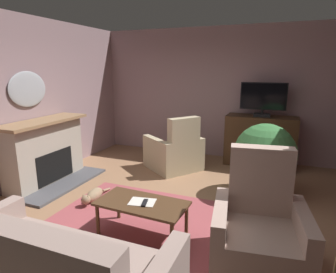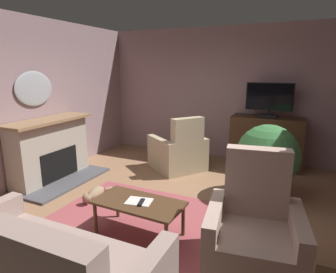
{
  "view_description": "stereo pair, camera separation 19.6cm",
  "coord_description": "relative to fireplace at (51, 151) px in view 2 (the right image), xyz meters",
  "views": [
    {
      "loc": [
        1.45,
        -3.39,
        1.98
      ],
      "look_at": [
        0.0,
        0.21,
        1.04
      ],
      "focal_mm": 30.66,
      "sensor_mm": 36.0,
      "label": 1
    },
    {
      "loc": [
        1.63,
        -3.31,
        1.98
      ],
      "look_at": [
        0.0,
        0.21,
        1.04
      ],
      "focal_mm": 30.66,
      "sensor_mm": 36.0,
      "label": 2
    }
  ],
  "objects": [
    {
      "name": "wall_left",
      "position": [
        -0.33,
        -0.24,
        0.88
      ],
      "size": [
        0.1,
        6.4,
        2.83
      ],
      "primitive_type": "cube",
      "color": "gray",
      "rests_on": "ground_plane"
    },
    {
      "name": "tv_remote",
      "position": [
        2.36,
        -0.9,
        -0.09
      ],
      "size": [
        0.09,
        0.18,
        0.02
      ],
      "primitive_type": "cube",
      "rotation": [
        0.0,
        0.0,
        4.97
      ],
      "color": "black",
      "rests_on": "coffee_table"
    },
    {
      "name": "fireplace",
      "position": [
        0.0,
        0.0,
        0.0
      ],
      "size": [
        0.9,
        1.66,
        1.12
      ],
      "color": "#4C4C51",
      "rests_on": "ground_plane"
    },
    {
      "name": "folded_newspaper",
      "position": [
        2.31,
        -0.87,
        -0.09
      ],
      "size": [
        0.34,
        0.27,
        0.01
      ],
      "primitive_type": "cube",
      "rotation": [
        0.0,
        0.0,
        0.19
      ],
      "color": "silver",
      "rests_on": "coffee_table"
    },
    {
      "name": "ground_plane",
      "position": [
        2.3,
        -0.24,
        -0.55
      ],
      "size": [
        5.76,
        6.4,
        0.04
      ],
      "primitive_type": "cube",
      "color": "#936B4C"
    },
    {
      "name": "potted_plant_leafy_by_curtain",
      "position": [
        3.55,
        0.9,
        0.12
      ],
      "size": [
        0.96,
        0.96,
        1.15
      ],
      "color": "#3D4C5B",
      "rests_on": "ground_plane"
    },
    {
      "name": "rug_central",
      "position": [
        2.31,
        -0.54,
        -0.53
      ],
      "size": [
        2.72,
        1.76,
        0.01
      ],
      "primitive_type": "cube",
      "color": "#9E474C",
      "rests_on": "ground_plane"
    },
    {
      "name": "television",
      "position": [
        3.38,
        2.3,
        0.85
      ],
      "size": [
        0.88,
        0.2,
        0.67
      ],
      "color": "black",
      "rests_on": "tv_cabinet"
    },
    {
      "name": "tv_cabinet",
      "position": [
        3.38,
        2.36,
        -0.04
      ],
      "size": [
        1.39,
        0.56,
        1.03
      ],
      "color": "black",
      "rests_on": "ground_plane"
    },
    {
      "name": "coffee_table",
      "position": [
        2.31,
        -0.87,
        -0.14
      ],
      "size": [
        1.09,
        0.58,
        0.44
      ],
      "color": "#4C331E",
      "rests_on": "ground_plane"
    },
    {
      "name": "armchair_by_fireplace",
      "position": [
        3.64,
        -0.89,
        -0.17
      ],
      "size": [
        1.02,
        0.99,
        1.18
      ],
      "color": "#BC9E8E",
      "rests_on": "ground_plane"
    },
    {
      "name": "cat",
      "position": [
        1.2,
        -0.34,
        -0.44
      ],
      "size": [
        0.21,
        0.7,
        0.2
      ],
      "color": "#937A5B",
      "rests_on": "ground_plane"
    },
    {
      "name": "wall_mirror_oval",
      "position": [
        -0.25,
        0.0,
        1.09
      ],
      "size": [
        0.06,
        0.77,
        0.59
      ],
      "primitive_type": "ellipsoid",
      "color": "#B2B7BF"
    },
    {
      "name": "wall_back",
      "position": [
        2.3,
        2.71,
        0.88
      ],
      "size": [
        5.76,
        0.1,
        2.83
      ],
      "primitive_type": "cube",
      "color": "gray",
      "rests_on": "ground_plane"
    },
    {
      "name": "armchair_beside_cabinet",
      "position": [
        1.84,
        1.48,
        -0.2
      ],
      "size": [
        1.26,
        1.26,
        1.08
      ],
      "color": "tan",
      "rests_on": "ground_plane"
    }
  ]
}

